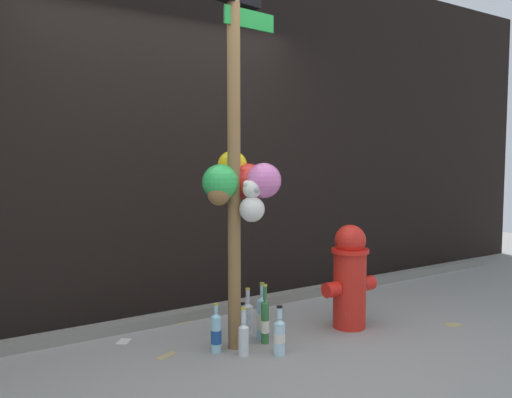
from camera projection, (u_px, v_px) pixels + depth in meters
name	position (u px, v px, depth m)	size (l,w,h in m)	color
ground_plane	(248.00, 363.00, 3.25)	(14.00, 14.00, 0.00)	gray
building_wall	(160.00, 125.00, 4.31)	(10.00, 0.20, 3.18)	black
curb_strip	(182.00, 316.00, 4.09)	(8.00, 0.12, 0.08)	slate
memorial_post	(239.00, 151.00, 3.41)	(0.56, 0.45, 2.69)	olive
fire_hydrant	(350.00, 276.00, 3.91)	(0.48, 0.29, 0.80)	red
bottle_0	(262.00, 317.00, 3.68)	(0.08, 0.08, 0.41)	#93CCE0
bottle_1	(265.00, 321.00, 3.58)	(0.06, 0.06, 0.42)	#337038
bottle_2	(216.00, 333.00, 3.42)	(0.07, 0.07, 0.33)	#93CCE0
bottle_3	(243.00, 327.00, 3.58)	(0.06, 0.06, 0.29)	#93CCE0
bottle_4	(280.00, 335.00, 3.37)	(0.08, 0.08, 0.33)	#B2DBEA
bottle_5	(248.00, 316.00, 3.79)	(0.08, 0.08, 0.34)	silver
bottle_6	(244.00, 337.00, 3.36)	(0.07, 0.07, 0.32)	silver
litter_0	(124.00, 341.00, 3.62)	(0.12, 0.08, 0.01)	silver
litter_1	(453.00, 325.00, 3.98)	(0.13, 0.09, 0.01)	tan
litter_2	(166.00, 355.00, 3.36)	(0.16, 0.06, 0.01)	tan
litter_3	(184.00, 322.00, 4.05)	(0.14, 0.05, 0.01)	tan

